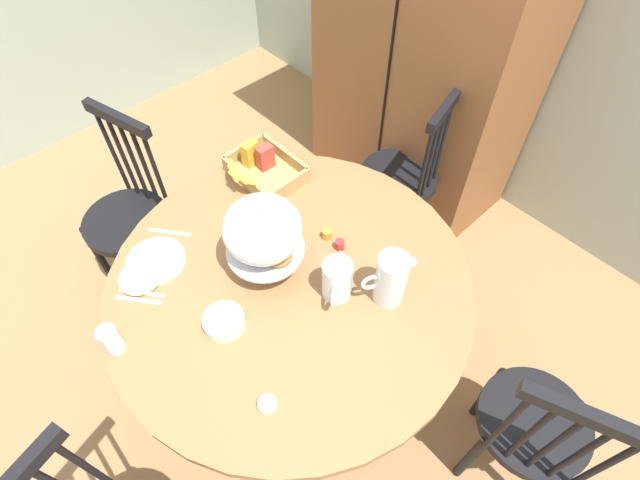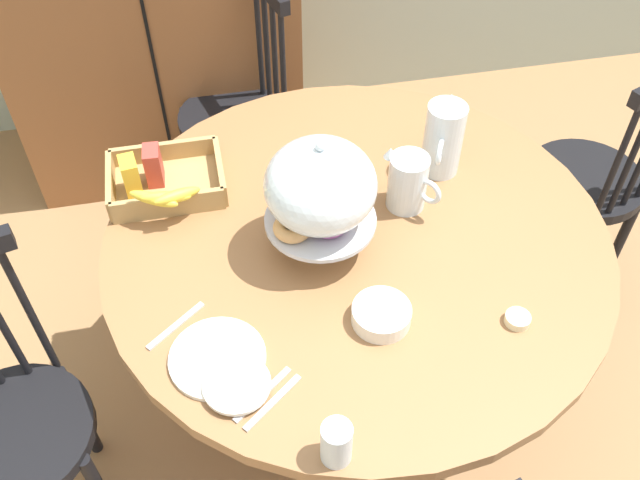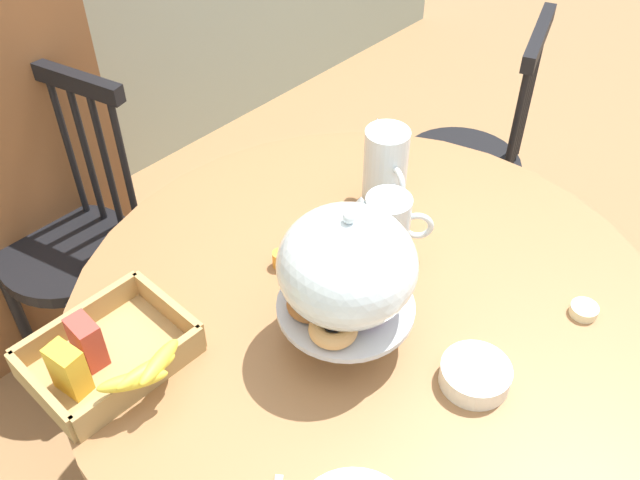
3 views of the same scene
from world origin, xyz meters
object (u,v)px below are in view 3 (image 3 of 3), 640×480
object	(u,v)px
windsor_chair_near_window	(468,166)
pastry_stand_with_dome	(346,271)
milk_pitcher	(387,229)
cereal_bowl	(475,375)
cereal_basket	(108,356)
windsor_chair_by_cabinet	(75,248)
orange_juice_pitcher	(385,172)
dining_table	(366,358)
butter_dish	(584,310)

from	to	relation	value
windsor_chair_near_window	pastry_stand_with_dome	bearing A→B (deg)	-161.19
pastry_stand_with_dome	windsor_chair_near_window	bearing A→B (deg)	18.81
milk_pitcher	cereal_bowl	world-z (taller)	milk_pitcher
windsor_chair_near_window	cereal_basket	xyz separation A→B (m)	(-1.40, -0.06, 0.33)
windsor_chair_by_cabinet	orange_juice_pitcher	xyz separation A→B (m)	(0.51, -0.74, 0.39)
dining_table	windsor_chair_by_cabinet	size ratio (longest dim) A/B	1.37
dining_table	orange_juice_pitcher	distance (m)	0.46
windsor_chair_near_window	pastry_stand_with_dome	size ratio (longest dim) A/B	2.83
pastry_stand_with_dome	cereal_basket	xyz separation A→B (m)	(-0.39, 0.28, -0.15)
pastry_stand_with_dome	cereal_basket	world-z (taller)	pastry_stand_with_dome
cereal_basket	butter_dish	world-z (taller)	cereal_basket
windsor_chair_near_window	milk_pitcher	distance (m)	0.87
windsor_chair_near_window	orange_juice_pitcher	size ratio (longest dim) A/B	4.50
dining_table	orange_juice_pitcher	bearing A→B (deg)	35.20
orange_juice_pitcher	milk_pitcher	bearing A→B (deg)	-138.19
dining_table	cereal_bowl	world-z (taller)	cereal_bowl
cereal_basket	cereal_bowl	distance (m)	0.73
windsor_chair_by_cabinet	cereal_bowl	xyz separation A→B (m)	(0.21, -1.22, 0.31)
milk_pitcher	butter_dish	size ratio (longest dim) A/B	2.73
cereal_bowl	cereal_basket	bearing A→B (deg)	131.17
orange_juice_pitcher	butter_dish	bearing A→B (deg)	-88.86
pastry_stand_with_dome	butter_dish	xyz separation A→B (m)	(0.40, -0.33, -0.19)
orange_juice_pitcher	butter_dish	world-z (taller)	orange_juice_pitcher
windsor_chair_by_cabinet	butter_dish	distance (m)	1.43
cereal_bowl	dining_table	bearing A→B (deg)	87.60
milk_pitcher	butter_dish	distance (m)	0.46
dining_table	pastry_stand_with_dome	xyz separation A→B (m)	(-0.10, -0.02, 0.38)
windsor_chair_by_cabinet	pastry_stand_with_dome	xyz separation A→B (m)	(0.12, -0.96, 0.48)
milk_pitcher	dining_table	bearing A→B (deg)	-151.55
dining_table	windsor_chair_near_window	bearing A→B (deg)	19.77
orange_juice_pitcher	cereal_bowl	size ratio (longest dim) A/B	1.55
windsor_chair_near_window	butter_dish	distance (m)	0.96
cereal_bowl	butter_dish	xyz separation A→B (m)	(0.31, -0.07, -0.01)
windsor_chair_by_cabinet	orange_juice_pitcher	bearing A→B (deg)	-55.20
pastry_stand_with_dome	cereal_bowl	world-z (taller)	pastry_stand_with_dome
pastry_stand_with_dome	butter_dish	world-z (taller)	pastry_stand_with_dome
windsor_chair_by_cabinet	milk_pitcher	distance (m)	1.00
windsor_chair_near_window	orange_juice_pitcher	bearing A→B (deg)	-168.80
orange_juice_pitcher	milk_pitcher	xyz separation A→B (m)	(-0.13, -0.12, -0.02)
cereal_bowl	butter_dish	bearing A→B (deg)	-12.39
milk_pitcher	cereal_basket	size ratio (longest dim) A/B	0.52
dining_table	orange_juice_pitcher	xyz separation A→B (m)	(0.29, 0.20, 0.29)
windsor_chair_near_window	cereal_basket	size ratio (longest dim) A/B	3.09
windsor_chair_near_window	butter_dish	bearing A→B (deg)	-131.98
windsor_chair_near_window	pastry_stand_with_dome	xyz separation A→B (m)	(-1.01, -0.35, 0.48)
pastry_stand_with_dome	cereal_bowl	bearing A→B (deg)	-70.79
pastry_stand_with_dome	butter_dish	distance (m)	0.55
windsor_chair_by_cabinet	cereal_basket	bearing A→B (deg)	-111.50
pastry_stand_with_dome	orange_juice_pitcher	world-z (taller)	pastry_stand_with_dome
cereal_basket	pastry_stand_with_dome	bearing A→B (deg)	-36.23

